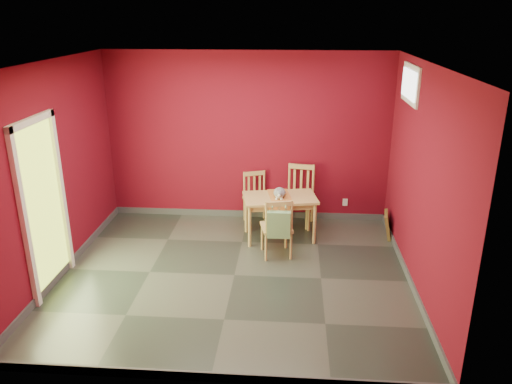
# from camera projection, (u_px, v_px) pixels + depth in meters

# --- Properties ---
(ground) EXTENTS (4.50, 4.50, 0.00)m
(ground) POSITION_uv_depth(u_px,v_px,m) (234.00, 275.00, 6.51)
(ground) COLOR #2D342D
(ground) RESTS_ON ground
(room_shell) EXTENTS (4.50, 4.50, 4.50)m
(room_shell) POSITION_uv_depth(u_px,v_px,m) (234.00, 272.00, 6.49)
(room_shell) COLOR #600918
(room_shell) RESTS_ON ground
(doorway) EXTENTS (0.06, 1.01, 2.13)m
(doorway) POSITION_uv_depth(u_px,v_px,m) (42.00, 201.00, 5.91)
(doorway) COLOR #B7D838
(doorway) RESTS_ON ground
(window) EXTENTS (0.05, 0.90, 0.50)m
(window) POSITION_uv_depth(u_px,v_px,m) (410.00, 84.00, 6.49)
(window) COLOR white
(window) RESTS_ON room_shell
(outlet_plate) EXTENTS (0.08, 0.02, 0.12)m
(outlet_plate) POSITION_uv_depth(u_px,v_px,m) (345.00, 202.00, 8.16)
(outlet_plate) COLOR silver
(outlet_plate) RESTS_ON room_shell
(dining_table) EXTENTS (1.16, 0.81, 0.66)m
(dining_table) POSITION_uv_depth(u_px,v_px,m) (280.00, 202.00, 7.40)
(dining_table) COLOR tan
(dining_table) RESTS_ON ground
(table_runner) EXTENTS (0.41, 0.68, 0.32)m
(table_runner) POSITION_uv_depth(u_px,v_px,m) (280.00, 202.00, 7.29)
(table_runner) COLOR #BE7131
(table_runner) RESTS_ON dining_table
(chair_far_left) EXTENTS (0.49, 0.49, 0.83)m
(chair_far_left) POSITION_uv_depth(u_px,v_px,m) (256.00, 198.00, 8.01)
(chair_far_left) COLOR tan
(chair_far_left) RESTS_ON ground
(chair_far_right) EXTENTS (0.52, 0.52, 0.97)m
(chair_far_right) POSITION_uv_depth(u_px,v_px,m) (299.00, 195.00, 7.92)
(chair_far_right) COLOR tan
(chair_far_right) RESTS_ON ground
(chair_near) EXTENTS (0.48, 0.48, 0.87)m
(chair_near) POSITION_uv_depth(u_px,v_px,m) (277.00, 227.00, 6.88)
(chair_near) COLOR tan
(chair_near) RESTS_ON ground
(tote_bag) EXTENTS (0.31, 0.19, 0.44)m
(tote_bag) POSITION_uv_depth(u_px,v_px,m) (279.00, 225.00, 6.64)
(tote_bag) COLOR #668E5D
(tote_bag) RESTS_ON chair_near
(cat) EXTENTS (0.20, 0.37, 0.18)m
(cat) POSITION_uv_depth(u_px,v_px,m) (280.00, 191.00, 7.33)
(cat) COLOR slate
(cat) RESTS_ON table_runner
(picture_frame) EXTENTS (0.19, 0.40, 0.38)m
(picture_frame) POSITION_uv_depth(u_px,v_px,m) (388.00, 225.00, 7.57)
(picture_frame) COLOR brown
(picture_frame) RESTS_ON ground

